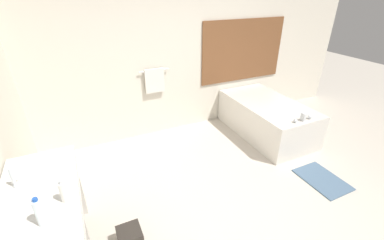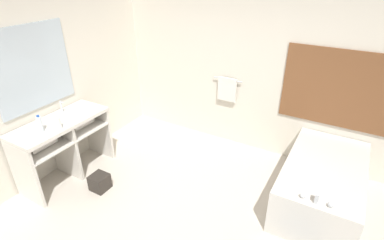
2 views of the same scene
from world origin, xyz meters
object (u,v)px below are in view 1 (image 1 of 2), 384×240
Objects in this scene: soap_dispenser at (63,192)px; bathtub at (266,116)px; waste_bin at (130,239)px; water_bottle_1 at (40,212)px.

bathtub is at bearing 23.66° from soap_dispenser.
bathtub is 2.99m from waste_bin.
waste_bin is at bearing 27.20° from water_bottle_1.
water_bottle_1 reaches higher than waste_bin.
bathtub is 3.68m from water_bottle_1.
soap_dispenser is (-3.13, -1.37, 0.68)m from bathtub.
waste_bin is at bearing -155.24° from bathtub.
bathtub reaches higher than waste_bin.
bathtub is at bearing 24.76° from waste_bin.
water_bottle_1 is (-3.27, -1.54, 0.70)m from bathtub.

